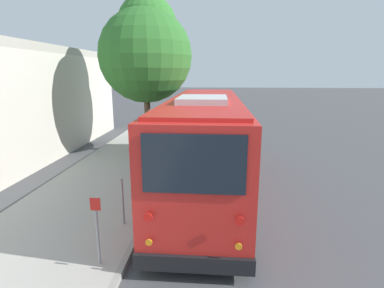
% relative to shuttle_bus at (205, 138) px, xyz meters
% --- Properties ---
extents(ground_plane, '(160.00, 160.00, 0.00)m').
position_rel_shuttle_bus_xyz_m(ground_plane, '(-1.27, -0.24, -1.94)').
color(ground_plane, '#474749').
extents(sidewalk_slab, '(80.00, 4.38, 0.15)m').
position_rel_shuttle_bus_xyz_m(sidewalk_slab, '(-1.27, 3.89, -1.86)').
color(sidewalk_slab, '#A3A099').
rests_on(sidewalk_slab, ground).
extents(curb_strip, '(80.00, 0.14, 0.15)m').
position_rel_shuttle_bus_xyz_m(curb_strip, '(-1.27, 1.63, -1.86)').
color(curb_strip, gray).
rests_on(curb_strip, ground).
extents(shuttle_bus, '(11.03, 2.75, 3.60)m').
position_rel_shuttle_bus_xyz_m(shuttle_bus, '(0.00, 0.00, 0.00)').
color(shuttle_bus, red).
rests_on(shuttle_bus, ground).
extents(parked_sedan_gray, '(4.44, 1.89, 1.29)m').
position_rel_shuttle_bus_xyz_m(parked_sedan_gray, '(10.99, 0.68, -1.34)').
color(parked_sedan_gray, slate).
rests_on(parked_sedan_gray, ground).
extents(parked_sedan_maroon, '(4.39, 1.93, 1.30)m').
position_rel_shuttle_bus_xyz_m(parked_sedan_maroon, '(17.50, 0.33, -1.33)').
color(parked_sedan_maroon, maroon).
rests_on(parked_sedan_maroon, ground).
extents(street_tree, '(4.79, 4.79, 8.09)m').
position_rel_shuttle_bus_xyz_m(street_tree, '(5.10, 3.25, 3.51)').
color(street_tree, brown).
rests_on(street_tree, sidewalk_slab).
extents(sign_post_near, '(0.06, 0.22, 1.57)m').
position_rel_shuttle_bus_xyz_m(sign_post_near, '(-5.12, 2.14, -0.98)').
color(sign_post_near, gray).
rests_on(sign_post_near, sidewalk_slab).
extents(sign_post_far, '(0.06, 0.06, 1.34)m').
position_rel_shuttle_bus_xyz_m(sign_post_far, '(-3.32, 2.14, -1.12)').
color(sign_post_far, gray).
rests_on(sign_post_far, sidewalk_slab).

